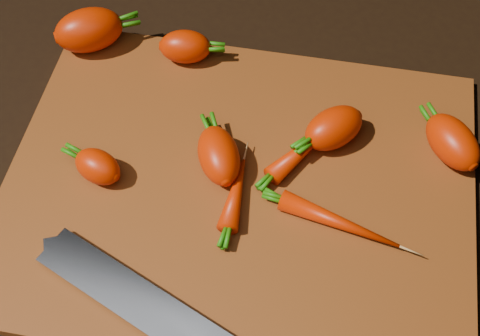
# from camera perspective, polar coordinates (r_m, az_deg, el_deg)

# --- Properties ---
(ground) EXTENTS (2.00, 2.00, 0.01)m
(ground) POSITION_cam_1_polar(r_m,az_deg,el_deg) (0.73, -0.14, -2.18)
(ground) COLOR black
(cutting_board) EXTENTS (0.50, 0.40, 0.01)m
(cutting_board) POSITION_cam_1_polar(r_m,az_deg,el_deg) (0.72, -0.14, -1.72)
(cutting_board) COLOR brown
(cutting_board) RESTS_ON ground
(carrot_0) EXTENTS (0.10, 0.09, 0.05)m
(carrot_0) POSITION_cam_1_polar(r_m,az_deg,el_deg) (0.85, -12.77, 11.41)
(carrot_0) COLOR red
(carrot_0) RESTS_ON cutting_board
(carrot_1) EXTENTS (0.06, 0.05, 0.04)m
(carrot_1) POSITION_cam_1_polar(r_m,az_deg,el_deg) (0.72, -12.05, 0.12)
(carrot_1) COLOR red
(carrot_1) RESTS_ON cutting_board
(carrot_2) EXTENTS (0.07, 0.09, 0.04)m
(carrot_2) POSITION_cam_1_polar(r_m,az_deg,el_deg) (0.71, -1.83, 1.07)
(carrot_2) COLOR red
(carrot_2) RESTS_ON cutting_board
(carrot_3) EXTENTS (0.08, 0.08, 0.04)m
(carrot_3) POSITION_cam_1_polar(r_m,az_deg,el_deg) (0.74, 8.00, 3.40)
(carrot_3) COLOR red
(carrot_3) RESTS_ON cutting_board
(carrot_4) EXTENTS (0.07, 0.05, 0.04)m
(carrot_4) POSITION_cam_1_polar(r_m,az_deg,el_deg) (0.82, -4.70, 10.28)
(carrot_4) COLOR red
(carrot_4) RESTS_ON cutting_board
(carrot_5) EXTENTS (0.08, 0.09, 0.04)m
(carrot_5) POSITION_cam_1_polar(r_m,az_deg,el_deg) (0.76, 17.69, 2.13)
(carrot_5) COLOR red
(carrot_5) RESTS_ON cutting_board
(carrot_6) EXTENTS (0.08, 0.10, 0.02)m
(carrot_6) POSITION_cam_1_polar(r_m,az_deg,el_deg) (0.73, 5.57, 1.73)
(carrot_6) COLOR red
(carrot_6) RESTS_ON cutting_board
(carrot_7) EXTENTS (0.13, 0.05, 0.02)m
(carrot_7) POSITION_cam_1_polar(r_m,az_deg,el_deg) (0.69, 8.46, -4.62)
(carrot_7) COLOR red
(carrot_7) RESTS_ON cutting_board
(carrot_8) EXTENTS (0.02, 0.09, 0.02)m
(carrot_8) POSITION_cam_1_polar(r_m,az_deg,el_deg) (0.70, -0.37, -2.18)
(carrot_8) COLOR red
(carrot_8) RESTS_ON cutting_board
(knife) EXTENTS (0.37, 0.18, 0.02)m
(knife) POSITION_cam_1_polar(r_m,az_deg,el_deg) (0.64, -6.56, -12.59)
(knife) COLOR gray
(knife) RESTS_ON cutting_board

